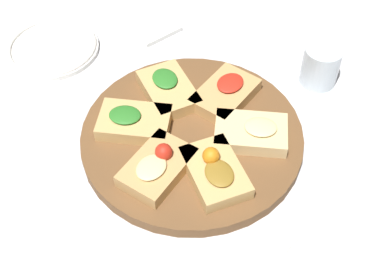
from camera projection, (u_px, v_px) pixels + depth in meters
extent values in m
plane|color=silver|center=(192.00, 141.00, 0.95)|extent=(3.00, 3.00, 0.00)
cylinder|color=brown|center=(192.00, 137.00, 0.94)|extent=(0.39, 0.39, 0.02)
cube|color=tan|center=(134.00, 122.00, 0.94)|extent=(0.15, 0.14, 0.03)
ellipsoid|color=#2D7A28|center=(125.00, 115.00, 0.92)|extent=(0.07, 0.07, 0.01)
cube|color=tan|center=(158.00, 167.00, 0.87)|extent=(0.10, 0.13, 0.03)
ellipsoid|color=beige|center=(151.00, 167.00, 0.85)|extent=(0.05, 0.06, 0.01)
sphere|color=red|center=(164.00, 152.00, 0.87)|extent=(0.03, 0.03, 0.03)
cube|color=tan|center=(215.00, 172.00, 0.86)|extent=(0.15, 0.13, 0.03)
ellipsoid|color=olive|center=(219.00, 173.00, 0.84)|extent=(0.07, 0.07, 0.01)
sphere|color=orange|center=(211.00, 156.00, 0.86)|extent=(0.03, 0.03, 0.03)
cube|color=#E5C689|center=(251.00, 133.00, 0.92)|extent=(0.15, 0.14, 0.03)
ellipsoid|color=beige|center=(261.00, 127.00, 0.91)|extent=(0.07, 0.07, 0.01)
cube|color=tan|center=(225.00, 94.00, 0.98)|extent=(0.09, 0.13, 0.03)
ellipsoid|color=red|center=(230.00, 83.00, 0.98)|extent=(0.05, 0.06, 0.01)
cube|color=tan|center=(169.00, 90.00, 0.99)|extent=(0.15, 0.13, 0.03)
ellipsoid|color=#2D7A28|center=(165.00, 78.00, 0.98)|extent=(0.07, 0.06, 0.01)
cylinder|color=white|center=(54.00, 48.00, 1.11)|extent=(0.19, 0.19, 0.01)
torus|color=white|center=(53.00, 45.00, 1.11)|extent=(0.18, 0.18, 0.01)
cylinder|color=silver|center=(321.00, 66.00, 1.02)|extent=(0.07, 0.07, 0.08)
cube|color=white|center=(150.00, 25.00, 1.16)|extent=(0.13, 0.11, 0.01)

